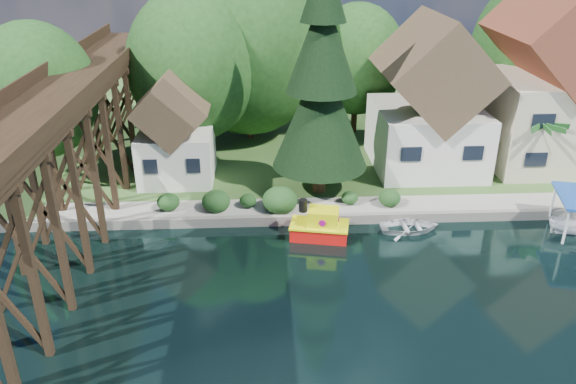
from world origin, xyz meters
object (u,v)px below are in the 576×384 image
trestle_bridge (53,166)px  boat_white_a (410,225)px  house_center (552,84)px  palm_tree (542,127)px  tugboat (320,226)px  conifer (322,83)px  shed (175,133)px  house_left (429,105)px

trestle_bridge → boat_white_a: 20.44m
house_center → palm_tree: 4.99m
palm_tree → tugboat: 17.05m
tugboat → boat_white_a: size_ratio=1.03×
trestle_bridge → conifer: bearing=24.3°
conifer → shed: bearing=164.6°
shed → boat_white_a: shed is taller
palm_tree → boat_white_a: bearing=-150.7°
house_center → tugboat: size_ratio=3.77×
trestle_bridge → house_left: bearing=25.2°
palm_tree → tugboat: size_ratio=1.27×
house_left → palm_tree: size_ratio=2.35×
shed → palm_tree: (24.71, -2.04, 0.76)m
palm_tree → conifer: bearing=-177.5°
trestle_bridge → house_left: house_left is taller
house_center → shed: 27.20m
conifer → boat_white_a: size_ratio=4.27×
conifer → palm_tree: (14.97, 0.64, -3.28)m
house_center → palm_tree: (-2.29, -4.04, -1.83)m
house_center → boat_white_a: size_ratio=3.87×
shed → conifer: bearing=-15.4°
trestle_bridge → palm_tree: (29.71, 7.29, -0.76)m
trestle_bridge → tugboat: trestle_bridge is taller
house_left → tugboat: size_ratio=2.99×
shed → boat_white_a: size_ratio=2.19×
conifer → palm_tree: size_ratio=3.27×
trestle_bridge → house_center: bearing=19.5°
house_left → shed: (-18.00, -1.50, -1.31)m
palm_tree → house_center: bearing=60.4°
conifer → tugboat: bearing=-94.9°
shed → house_left: bearing=4.8°
trestle_bridge → house_center: size_ratio=3.18×
house_left → palm_tree: 7.61m
trestle_bridge → tugboat: 15.04m
shed → tugboat: (9.27, -8.17, -3.09)m
shed → palm_tree: size_ratio=1.68×
house_left → shed: house_left is taller
conifer → tugboat: size_ratio=4.15×
trestle_bridge → palm_tree: trestle_bridge is taller
shed → house_center: bearing=4.2°
boat_white_a → house_center: bearing=-53.8°
trestle_bridge → palm_tree: size_ratio=9.44×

